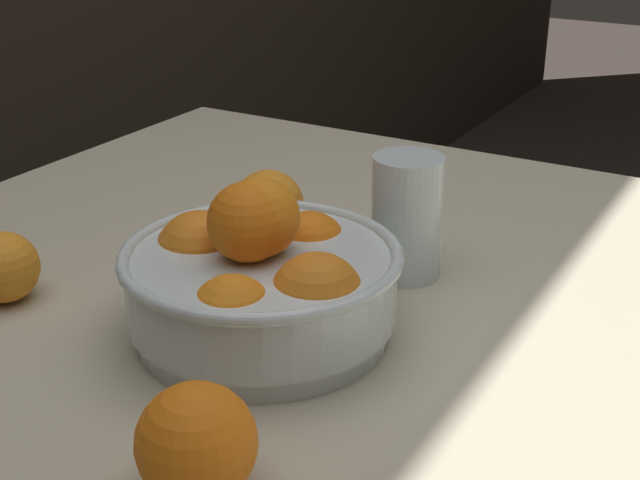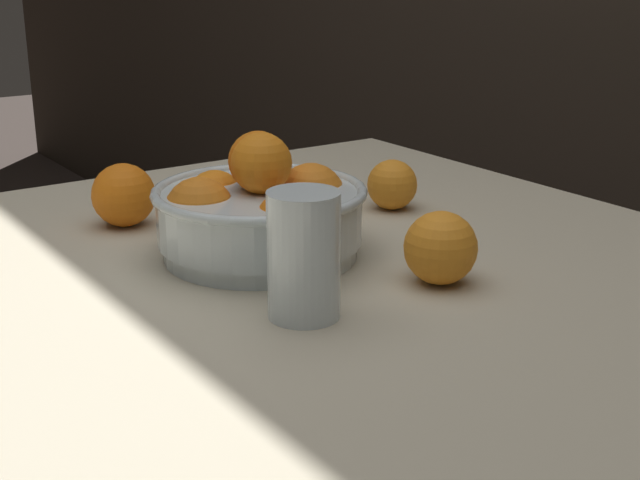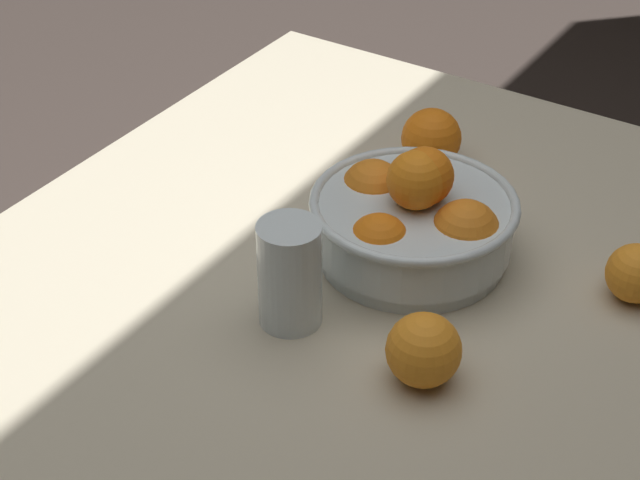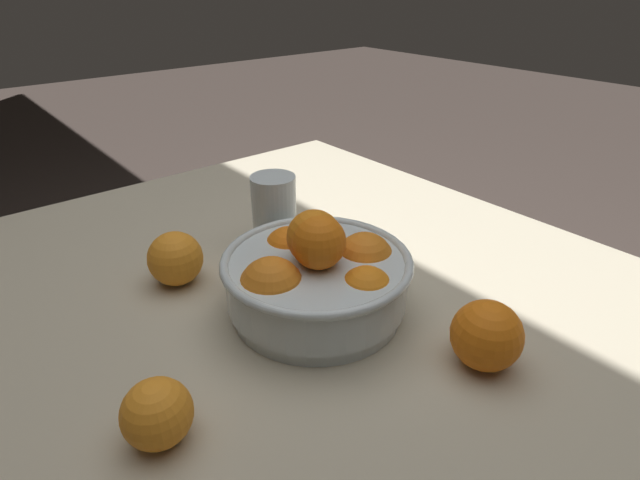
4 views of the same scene
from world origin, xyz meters
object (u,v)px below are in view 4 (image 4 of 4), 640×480
orange_loose_aside (486,335)px  fruit_bowl (317,276)px  orange_loose_near_bowl (175,259)px  orange_loose_front (157,413)px  juice_glass (275,216)px

orange_loose_aside → fruit_bowl: bearing=22.2°
orange_loose_near_bowl → orange_loose_front: orange_loose_near_bowl is taller
juice_glass → orange_loose_near_bowl: 0.17m
juice_glass → orange_loose_near_bowl: size_ratio=1.59×
orange_loose_aside → orange_loose_front: bearing=67.9°
juice_glass → orange_loose_near_bowl: bearing=87.7°
orange_loose_front → fruit_bowl: bearing=-75.1°
juice_glass → orange_loose_near_bowl: (0.01, 0.17, -0.02)m
fruit_bowl → orange_loose_front: bearing=104.9°
fruit_bowl → orange_loose_aside: (-0.21, -0.08, -0.01)m
orange_loose_near_bowl → fruit_bowl: bearing=-148.4°
fruit_bowl → orange_loose_near_bowl: (0.19, 0.12, -0.02)m
juice_glass → orange_loose_front: (-0.25, 0.31, -0.02)m
fruit_bowl → juice_glass: size_ratio=1.97×
fruit_bowl → orange_loose_aside: fruit_bowl is taller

